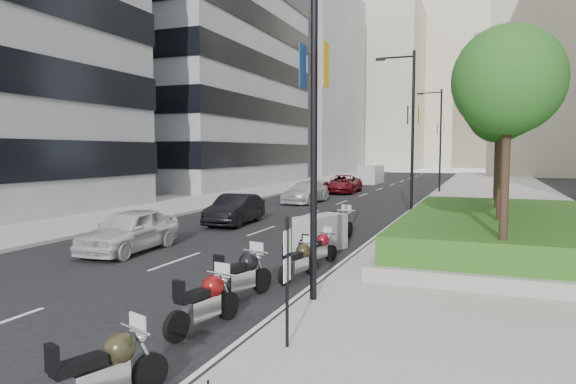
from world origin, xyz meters
The scene contains 30 objects.
ground centered at (0.00, 0.00, 0.00)m, with size 160.00×160.00×0.00m, color black.
sidewalk_right centered at (9.00, 30.00, 0.07)m, with size 10.00×100.00×0.15m, color #9E9B93.
sidewalk_left centered at (-12.00, 30.00, 0.07)m, with size 8.00×100.00×0.15m, color #9E9B93.
lane_edge centered at (3.70, 30.00, 0.01)m, with size 0.12×100.00×0.01m, color silver.
lane_centre centered at (-1.50, 30.00, 0.01)m, with size 0.12×100.00×0.01m, color silver.
building_grey_far centered at (-24.00, 70.00, 15.00)m, with size 22.00×26.00×30.00m, color gray.
building_cream_left centered at (-18.00, 100.00, 17.00)m, with size 26.00×24.00×34.00m, color #B7AD93.
building_cream_centre centered at (2.00, 120.00, 19.00)m, with size 30.00×24.00×38.00m, color #B7AD93.
planter centered at (10.00, 10.00, 0.35)m, with size 10.00×14.00×0.40m, color gray.
hedge centered at (10.00, 10.00, 0.95)m, with size 9.40×13.40×0.80m, color #194B15.
tree_0 centered at (8.50, 4.00, 5.42)m, with size 2.80×2.80×6.30m.
tree_1 centered at (8.50, 8.00, 5.42)m, with size 2.80×2.80×6.30m.
tree_2 centered at (8.50, 12.00, 5.42)m, with size 2.80×2.80×6.30m.
tree_3 centered at (8.50, 16.00, 5.42)m, with size 2.80×2.80×6.30m.
lamp_post_0 centered at (4.14, 1.00, 5.07)m, with size 2.34×0.45×9.00m.
lamp_post_1 centered at (4.14, 18.00, 5.07)m, with size 2.34×0.45×9.00m.
lamp_post_2 centered at (4.14, 36.00, 5.07)m, with size 2.34×0.45×9.00m.
parking_sign centered at (4.80, -2.00, 1.46)m, with size 0.06×0.32×2.50m.
motorcycle_0 centered at (3.12, -4.74, 0.57)m, with size 0.94×2.04×1.06m.
motorcycle_1 centered at (2.76, -1.38, 0.58)m, with size 0.74×2.17×1.09m.
motorcycle_2 centered at (2.51, 0.80, 0.61)m, with size 0.89×2.26×1.15m.
motorcycle_3 centered at (3.15, 3.22, 0.54)m, with size 0.69×1.99×1.00m.
motorcycle_4 centered at (3.09, 5.19, 0.53)m, with size 0.86×1.92×0.99m.
motorcycle_5 centered at (2.51, 7.26, 0.67)m, with size 1.55×2.37×1.34m.
motorcycle_6 centered at (2.56, 9.84, 0.64)m, with size 0.81×2.41×1.20m.
car_a centered at (-3.99, 4.81, 0.78)m, with size 1.84×4.57×1.56m, color silver.
car_b centered at (-3.60, 12.45, 0.75)m, with size 1.59×4.55×1.50m, color black.
car_c centered at (-3.87, 24.00, 0.75)m, with size 2.09×5.15×1.49m, color silver.
car_d centered at (-3.66, 33.21, 0.79)m, with size 2.61×5.66×1.57m, color maroon.
delivery_van centered at (-4.07, 47.05, 0.96)m, with size 2.01×4.94×2.05m.
Camera 1 is at (8.03, -10.33, 3.64)m, focal length 32.00 mm.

